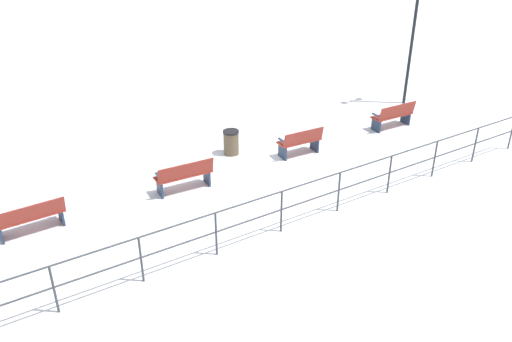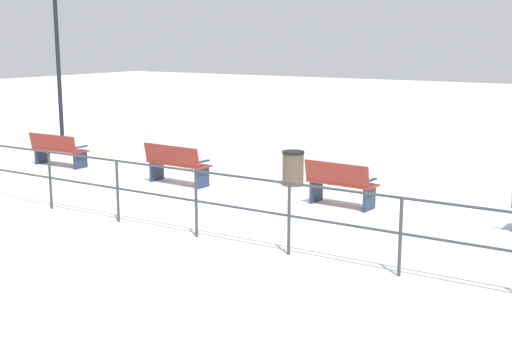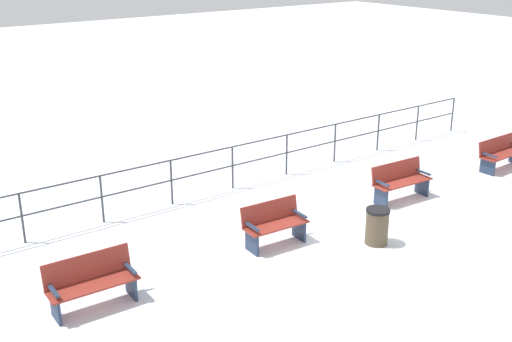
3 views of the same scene
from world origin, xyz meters
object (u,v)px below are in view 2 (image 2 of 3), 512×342
object	(u,v)px
bench_third	(176,164)
trash_bin	(293,168)
lamppost_middle	(56,22)
bench_fourth	(58,149)
bench_second	(340,183)

from	to	relation	value
bench_third	trash_bin	distance (m)	2.65
lamppost_middle	trash_bin	distance (m)	8.62
trash_bin	bench_fourth	bearing A→B (deg)	101.35
bench_third	trash_bin	size ratio (longest dim) A/B	2.07
bench_second	lamppost_middle	bearing A→B (deg)	84.13
bench_second	bench_third	size ratio (longest dim) A/B	0.88
bench_second	lamppost_middle	xyz separation A→B (m)	(1.61, 9.72, 3.26)
lamppost_middle	trash_bin	xyz separation A→B (m)	(-0.36, -7.94, -3.33)
bench_second	trash_bin	world-z (taller)	bench_second
bench_third	trash_bin	world-z (taller)	bench_third
bench_fourth	trash_bin	xyz separation A→B (m)	(1.26, -6.29, -0.05)
bench_third	bench_fourth	world-z (taller)	bench_third
bench_third	lamppost_middle	bearing A→B (deg)	76.43
bench_fourth	trash_bin	bearing A→B (deg)	-79.83
bench_second	lamppost_middle	size ratio (longest dim) A/B	0.27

